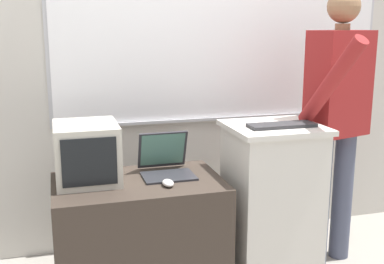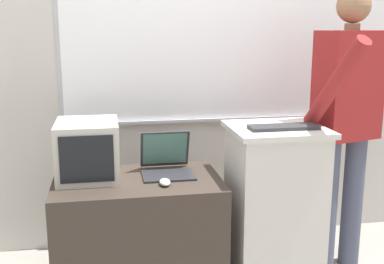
% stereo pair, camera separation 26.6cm
% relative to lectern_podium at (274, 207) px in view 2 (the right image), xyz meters
% --- Properties ---
extents(back_wall, '(6.40, 0.17, 2.82)m').
position_rel_lectern_podium_xyz_m(back_wall, '(-0.27, 0.77, 0.92)').
color(back_wall, beige).
rests_on(back_wall, ground_plane).
extents(lectern_podium, '(0.54, 0.50, 0.97)m').
position_rel_lectern_podium_xyz_m(lectern_podium, '(0.00, 0.00, 0.00)').
color(lectern_podium, beige).
rests_on(lectern_podium, ground_plane).
extents(side_desk, '(0.94, 0.60, 0.70)m').
position_rel_lectern_podium_xyz_m(side_desk, '(-0.80, 0.04, -0.14)').
color(side_desk, '#382D26').
rests_on(side_desk, ground_plane).
extents(person_presenter, '(0.56, 0.63, 1.75)m').
position_rel_lectern_podium_xyz_m(person_presenter, '(0.48, 0.10, 0.52)').
color(person_presenter, '#474C60').
rests_on(person_presenter, ground_plane).
extents(laptop, '(0.29, 0.31, 0.24)m').
position_rel_lectern_podium_xyz_m(laptop, '(-0.62, 0.14, 0.28)').
color(laptop, '#28282D').
rests_on(laptop, side_desk).
extents(wireless_keyboard, '(0.39, 0.13, 0.02)m').
position_rel_lectern_podium_xyz_m(wireless_keyboard, '(0.02, -0.06, 0.49)').
color(wireless_keyboard, '#2D2D30').
rests_on(wireless_keyboard, lectern_podium).
extents(computer_mouse_by_laptop, '(0.06, 0.10, 0.03)m').
position_rel_lectern_podium_xyz_m(computer_mouse_by_laptop, '(-0.66, -0.09, 0.22)').
color(computer_mouse_by_laptop, silver).
rests_on(computer_mouse_by_laptop, side_desk).
extents(crt_monitor, '(0.34, 0.40, 0.32)m').
position_rel_lectern_podium_xyz_m(crt_monitor, '(-1.06, 0.12, 0.37)').
color(crt_monitor, '#BCB7A8').
rests_on(crt_monitor, side_desk).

